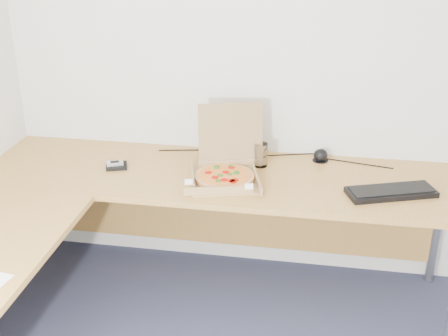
% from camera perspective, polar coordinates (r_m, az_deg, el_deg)
% --- Properties ---
extents(room_shell, '(3.50, 3.50, 2.50)m').
position_cam_1_polar(room_shell, '(1.55, 8.50, -5.81)').
color(room_shell, silver).
rests_on(room_shell, ground).
extents(desk, '(2.50, 2.20, 0.73)m').
position_cam_1_polar(desk, '(2.79, -8.68, -4.25)').
color(desk, '#BA843E').
rests_on(desk, ground).
extents(pizza_box, '(0.34, 0.40, 0.35)m').
position_cam_1_polar(pizza_box, '(2.99, 0.11, -0.40)').
color(pizza_box, '#AA8551').
rests_on(pizza_box, desk).
extents(drinking_glass, '(0.07, 0.07, 0.13)m').
position_cam_1_polar(drinking_glass, '(3.15, 3.58, 1.28)').
color(drinking_glass, white).
rests_on(drinking_glass, desk).
extents(keyboard, '(0.45, 0.29, 0.03)m').
position_cam_1_polar(keyboard, '(2.96, 15.90, -2.27)').
color(keyboard, black).
rests_on(keyboard, desk).
extents(wallet, '(0.13, 0.12, 0.02)m').
position_cam_1_polar(wallet, '(3.19, -10.39, 0.19)').
color(wallet, black).
rests_on(wallet, desk).
extents(phone, '(0.10, 0.08, 0.02)m').
position_cam_1_polar(phone, '(3.19, -10.54, 0.46)').
color(phone, '#B2B5BA').
rests_on(phone, wallet).
extents(dome_speaker, '(0.09, 0.09, 0.07)m').
position_cam_1_polar(dome_speaker, '(3.26, 9.36, 1.30)').
color(dome_speaker, black).
rests_on(dome_speaker, desk).
extents(cable_bundle, '(0.63, 0.13, 0.01)m').
position_cam_1_polar(cable_bundle, '(3.30, 4.30, 1.22)').
color(cable_bundle, black).
rests_on(cable_bundle, desk).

